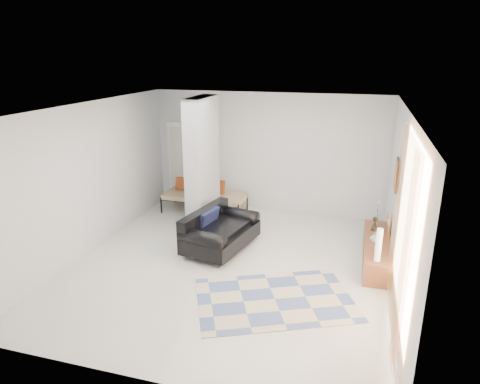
# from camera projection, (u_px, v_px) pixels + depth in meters

# --- Properties ---
(floor) EXTENTS (6.00, 6.00, 0.00)m
(floor) POSITION_uv_depth(u_px,v_px,m) (230.00, 265.00, 7.70)
(floor) COLOR white
(floor) RESTS_ON ground
(ceiling) EXTENTS (6.00, 6.00, 0.00)m
(ceiling) POSITION_uv_depth(u_px,v_px,m) (229.00, 108.00, 6.84)
(ceiling) COLOR white
(ceiling) RESTS_ON wall_back
(wall_back) EXTENTS (6.00, 0.00, 6.00)m
(wall_back) POSITION_uv_depth(u_px,v_px,m) (268.00, 153.00, 10.01)
(wall_back) COLOR silver
(wall_back) RESTS_ON ground
(wall_front) EXTENTS (6.00, 0.00, 6.00)m
(wall_front) POSITION_uv_depth(u_px,v_px,m) (145.00, 275.00, 4.53)
(wall_front) COLOR silver
(wall_front) RESTS_ON ground
(wall_left) EXTENTS (0.00, 6.00, 6.00)m
(wall_left) POSITION_uv_depth(u_px,v_px,m) (89.00, 179.00, 7.99)
(wall_left) COLOR silver
(wall_left) RESTS_ON ground
(wall_right) EXTENTS (0.00, 6.00, 6.00)m
(wall_right) POSITION_uv_depth(u_px,v_px,m) (401.00, 206.00, 6.55)
(wall_right) COLOR silver
(wall_right) RESTS_ON ground
(partition_column) EXTENTS (0.35, 1.20, 2.80)m
(partition_column) POSITION_uv_depth(u_px,v_px,m) (202.00, 164.00, 9.02)
(partition_column) COLOR silver
(partition_column) RESTS_ON floor
(hallway_door) EXTENTS (0.85, 0.06, 2.04)m
(hallway_door) POSITION_uv_depth(u_px,v_px,m) (185.00, 163.00, 10.64)
(hallway_door) COLOR white
(hallway_door) RESTS_ON floor
(curtain) EXTENTS (0.00, 2.55, 2.55)m
(curtain) POSITION_uv_depth(u_px,v_px,m) (400.00, 231.00, 5.50)
(curtain) COLOR orange
(curtain) RESTS_ON wall_right
(wall_art) EXTENTS (0.04, 0.45, 0.55)m
(wall_art) POSITION_uv_depth(u_px,v_px,m) (397.00, 175.00, 7.30)
(wall_art) COLOR #37200F
(wall_art) RESTS_ON wall_right
(media_console) EXTENTS (0.45, 2.05, 0.80)m
(media_console) POSITION_uv_depth(u_px,v_px,m) (376.00, 250.00, 7.80)
(media_console) COLOR brown
(media_console) RESTS_ON floor
(loveseat) EXTENTS (1.24, 1.77, 0.76)m
(loveseat) POSITION_uv_depth(u_px,v_px,m) (218.00, 231.00, 8.26)
(loveseat) COLOR silver
(loveseat) RESTS_ON floor
(daybed) EXTENTS (1.94, 0.84, 0.77)m
(daybed) POSITION_uv_depth(u_px,v_px,m) (204.00, 195.00, 10.21)
(daybed) COLOR black
(daybed) RESTS_ON floor
(area_rug) EXTENTS (2.81, 2.42, 0.01)m
(area_rug) POSITION_uv_depth(u_px,v_px,m) (275.00, 299.00, 6.62)
(area_rug) COLOR beige
(area_rug) RESTS_ON floor
(cylinder_lamp) EXTENTS (0.10, 0.10, 0.56)m
(cylinder_lamp) POSITION_uv_depth(u_px,v_px,m) (379.00, 245.00, 6.91)
(cylinder_lamp) COLOR silver
(cylinder_lamp) RESTS_ON media_console
(bronze_figurine) EXTENTS (0.15, 0.15, 0.28)m
(bronze_figurine) POSITION_uv_depth(u_px,v_px,m) (375.00, 224.00, 8.15)
(bronze_figurine) COLOR #342217
(bronze_figurine) RESTS_ON media_console
(vase) EXTENTS (0.19, 0.19, 0.19)m
(vase) POSITION_uv_depth(u_px,v_px,m) (375.00, 237.00, 7.64)
(vase) COLOR silver
(vase) RESTS_ON media_console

